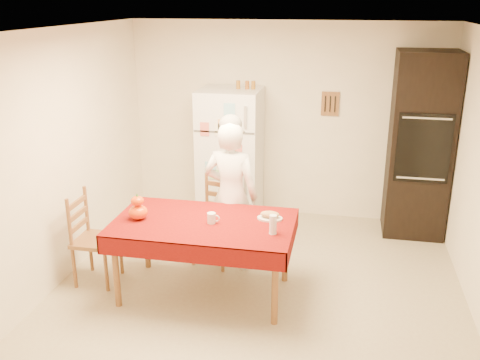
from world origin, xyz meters
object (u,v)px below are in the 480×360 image
(pumpkin_lower, at_px, (138,212))
(bread_plate, at_px, (270,218))
(chair_left, at_px, (90,235))
(chair_far, at_px, (217,217))
(oven_cabinet, at_px, (420,146))
(refrigerator, at_px, (230,156))
(seated_woman, at_px, (231,196))
(coffee_mug, at_px, (211,218))
(dining_table, at_px, (204,228))
(wine_glass, at_px, (273,224))

(pumpkin_lower, distance_m, bread_plate, 1.25)
(pumpkin_lower, bearing_deg, chair_left, 171.73)
(chair_far, xyz_separation_m, chair_left, (-1.14, -0.70, 0.00))
(chair_left, distance_m, pumpkin_lower, 0.66)
(oven_cabinet, relative_size, bread_plate, 9.17)
(refrigerator, relative_size, seated_woman, 1.06)
(seated_woman, bearing_deg, coffee_mug, 93.99)
(seated_woman, relative_size, bread_plate, 6.68)
(chair_left, bearing_deg, seated_woman, -65.96)
(coffee_mug, relative_size, pumpkin_lower, 0.55)
(coffee_mug, height_order, pumpkin_lower, pumpkin_lower)
(pumpkin_lower, relative_size, bread_plate, 0.76)
(oven_cabinet, bearing_deg, bread_plate, -131.22)
(dining_table, relative_size, pumpkin_lower, 9.32)
(oven_cabinet, relative_size, chair_far, 2.32)
(dining_table, xyz_separation_m, chair_left, (-1.19, 0.02, -0.18))
(refrigerator, relative_size, bread_plate, 7.08)
(refrigerator, xyz_separation_m, oven_cabinet, (2.28, 0.05, 0.25))
(wine_glass, bearing_deg, chair_far, 130.05)
(chair_far, bearing_deg, oven_cabinet, 42.14)
(chair_left, xyz_separation_m, bread_plate, (1.80, 0.15, 0.26))
(pumpkin_lower, bearing_deg, refrigerator, 76.22)
(oven_cabinet, xyz_separation_m, pumpkin_lower, (-2.75, -1.98, -0.27))
(chair_far, relative_size, coffee_mug, 9.50)
(wine_glass, distance_m, bread_plate, 0.33)
(refrigerator, xyz_separation_m, wine_glass, (0.83, -2.01, -0.00))
(refrigerator, bearing_deg, chair_far, -84.90)
(pumpkin_lower, bearing_deg, oven_cabinet, 35.70)
(refrigerator, height_order, dining_table, refrigerator)
(oven_cabinet, height_order, dining_table, oven_cabinet)
(chair_far, height_order, bread_plate, chair_far)
(bread_plate, bearing_deg, chair_left, -175.08)
(dining_table, height_order, chair_left, chair_left)
(dining_table, distance_m, pumpkin_lower, 0.64)
(chair_left, bearing_deg, wine_glass, -95.09)
(bread_plate, bearing_deg, wine_glass, -76.96)
(coffee_mug, distance_m, wine_glass, 0.61)
(refrigerator, bearing_deg, chair_left, -119.39)
(seated_woman, height_order, pumpkin_lower, seated_woman)
(refrigerator, xyz_separation_m, bread_plate, (0.75, -1.69, -0.08))
(oven_cabinet, bearing_deg, refrigerator, -178.82)
(seated_woman, relative_size, wine_glass, 9.11)
(coffee_mug, distance_m, bread_plate, 0.56)
(bread_plate, bearing_deg, coffee_mug, -159.35)
(bread_plate, bearing_deg, pumpkin_lower, -169.07)
(chair_far, bearing_deg, seated_woman, -17.64)
(seated_woman, height_order, bread_plate, seated_woman)
(refrigerator, xyz_separation_m, dining_table, (0.15, -1.87, -0.16))
(bread_plate, bearing_deg, chair_far, 140.03)
(coffee_mug, bearing_deg, dining_table, 165.08)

